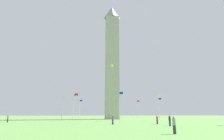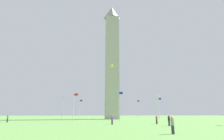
{
  "view_description": "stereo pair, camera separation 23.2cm",
  "coord_description": "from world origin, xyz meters",
  "px_view_note": "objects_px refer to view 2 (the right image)",
  "views": [
    {
      "loc": [
        -7.19,
        -65.17,
        1.89
      ],
      "look_at": [
        0.0,
        0.0,
        17.97
      ],
      "focal_mm": 28.64,
      "sensor_mm": 36.0,
      "label": 1
    },
    {
      "loc": [
        -6.95,
        -65.2,
        1.89
      ],
      "look_at": [
        0.0,
        0.0,
        17.97
      ],
      "focal_mm": 28.64,
      "sensor_mm": 36.0,
      "label": 2
    }
  ],
  "objects_px": {
    "person_black_shirt": "(169,120)",
    "person_gray_shirt": "(172,125)",
    "kite_yellow_delta": "(113,66)",
    "obelisk_monument": "(112,59)",
    "flagpole_e": "(108,108)",
    "flagpole_se": "(80,108)",
    "flagpole_w": "(119,104)",
    "flagpole_ne": "(137,108)",
    "person_purple_shirt": "(112,120)",
    "flagpole_s": "(63,107)",
    "flagpole_sw": "(74,105)",
    "flagpole_n": "(159,107)",
    "flagpole_nw": "(157,106)",
    "person_green_shirt": "(8,119)",
    "person_red_shirt": "(157,120)"
  },
  "relations": [
    {
      "from": "person_gray_shirt",
      "to": "person_red_shirt",
      "type": "xyz_separation_m",
      "value": [
        4.3,
        16.4,
        -0.06
      ]
    },
    {
      "from": "person_black_shirt",
      "to": "person_gray_shirt",
      "type": "height_order",
      "value": "person_black_shirt"
    },
    {
      "from": "flagpole_nw",
      "to": "person_green_shirt",
      "type": "relative_size",
      "value": 4.7
    },
    {
      "from": "flagpole_se",
      "to": "flagpole_sw",
      "type": "bearing_deg",
      "value": -90.0
    },
    {
      "from": "person_purple_shirt",
      "to": "person_red_shirt",
      "type": "height_order",
      "value": "person_purple_shirt"
    },
    {
      "from": "flagpole_ne",
      "to": "person_black_shirt",
      "type": "relative_size",
      "value": 4.55
    },
    {
      "from": "kite_yellow_delta",
      "to": "flagpole_n",
      "type": "bearing_deg",
      "value": 30.03
    },
    {
      "from": "flagpole_se",
      "to": "person_red_shirt",
      "type": "height_order",
      "value": "flagpole_se"
    },
    {
      "from": "flagpole_ne",
      "to": "kite_yellow_delta",
      "type": "bearing_deg",
      "value": -120.13
    },
    {
      "from": "flagpole_s",
      "to": "person_gray_shirt",
      "type": "height_order",
      "value": "flagpole_s"
    },
    {
      "from": "flagpole_nw",
      "to": "person_green_shirt",
      "type": "xyz_separation_m",
      "value": [
        -38.26,
        -9.22,
        -3.45
      ]
    },
    {
      "from": "obelisk_monument",
      "to": "flagpole_se",
      "type": "distance_m",
      "value": 25.17
    },
    {
      "from": "flagpole_ne",
      "to": "person_purple_shirt",
      "type": "relative_size",
      "value": 4.75
    },
    {
      "from": "obelisk_monument",
      "to": "kite_yellow_delta",
      "type": "height_order",
      "value": "obelisk_monument"
    },
    {
      "from": "flagpole_se",
      "to": "person_green_shirt",
      "type": "xyz_separation_m",
      "value": [
        -13.5,
        -33.98,
        -3.45
      ]
    },
    {
      "from": "kite_yellow_delta",
      "to": "flagpole_e",
      "type": "bearing_deg",
      "value": 87.93
    },
    {
      "from": "flagpole_e",
      "to": "flagpole_ne",
      "type": "bearing_deg",
      "value": -22.5
    },
    {
      "from": "person_red_shirt",
      "to": "kite_yellow_delta",
      "type": "bearing_deg",
      "value": 33.54
    },
    {
      "from": "flagpole_sw",
      "to": "flagpole_n",
      "type": "bearing_deg",
      "value": 22.5
    },
    {
      "from": "flagpole_ne",
      "to": "flagpole_sw",
      "type": "xyz_separation_m",
      "value": [
        -24.75,
        -24.75,
        0.0
      ]
    },
    {
      "from": "flagpole_s",
      "to": "flagpole_w",
      "type": "bearing_deg",
      "value": -45.0
    },
    {
      "from": "flagpole_sw",
      "to": "person_purple_shirt",
      "type": "distance_m",
      "value": 22.0
    },
    {
      "from": "obelisk_monument",
      "to": "person_red_shirt",
      "type": "height_order",
      "value": "obelisk_monument"
    },
    {
      "from": "flagpole_s",
      "to": "flagpole_nw",
      "type": "relative_size",
      "value": 1.0
    },
    {
      "from": "person_black_shirt",
      "to": "person_red_shirt",
      "type": "relative_size",
      "value": 1.07
    },
    {
      "from": "flagpole_ne",
      "to": "flagpole_s",
      "type": "xyz_separation_m",
      "value": [
        -29.88,
        -12.38,
        0.0
      ]
    },
    {
      "from": "flagpole_w",
      "to": "kite_yellow_delta",
      "type": "xyz_separation_m",
      "value": [
        -1.02,
        6.79,
        12.31
      ]
    },
    {
      "from": "flagpole_w",
      "to": "flagpole_se",
      "type": "bearing_deg",
      "value": 112.5
    },
    {
      "from": "obelisk_monument",
      "to": "person_purple_shirt",
      "type": "relative_size",
      "value": 27.39
    },
    {
      "from": "flagpole_sw",
      "to": "person_gray_shirt",
      "type": "distance_m",
      "value": 38.09
    },
    {
      "from": "flagpole_sw",
      "to": "person_green_shirt",
      "type": "bearing_deg",
      "value": -145.67
    },
    {
      "from": "kite_yellow_delta",
      "to": "person_green_shirt",
      "type": "bearing_deg",
      "value": -156.34
    },
    {
      "from": "person_purple_shirt",
      "to": "flagpole_n",
      "type": "bearing_deg",
      "value": -25.37
    },
    {
      "from": "person_black_shirt",
      "to": "person_gray_shirt",
      "type": "distance_m",
      "value": 11.79
    },
    {
      "from": "flagpole_se",
      "to": "obelisk_monument",
      "type": "bearing_deg",
      "value": -45.14
    },
    {
      "from": "flagpole_n",
      "to": "flagpole_s",
      "type": "bearing_deg",
      "value": 180.0
    },
    {
      "from": "flagpole_se",
      "to": "kite_yellow_delta",
      "type": "xyz_separation_m",
      "value": [
        11.36,
        -23.09,
        12.31
      ]
    },
    {
      "from": "flagpole_w",
      "to": "person_gray_shirt",
      "type": "height_order",
      "value": "flagpole_w"
    },
    {
      "from": "flagpole_e",
      "to": "flagpole_se",
      "type": "relative_size",
      "value": 1.0
    },
    {
      "from": "flagpole_s",
      "to": "person_red_shirt",
      "type": "bearing_deg",
      "value": -54.57
    },
    {
      "from": "obelisk_monument",
      "to": "person_black_shirt",
      "type": "height_order",
      "value": "obelisk_monument"
    },
    {
      "from": "person_green_shirt",
      "to": "person_purple_shirt",
      "type": "bearing_deg",
      "value": -75.96
    },
    {
      "from": "flagpole_e",
      "to": "person_purple_shirt",
      "type": "height_order",
      "value": "flagpole_e"
    },
    {
      "from": "kite_yellow_delta",
      "to": "person_gray_shirt",
      "type": "bearing_deg",
      "value": -87.39
    },
    {
      "from": "flagpole_s",
      "to": "flagpole_sw",
      "type": "bearing_deg",
      "value": -67.5
    },
    {
      "from": "flagpole_sw",
      "to": "person_green_shirt",
      "type": "relative_size",
      "value": 4.7
    },
    {
      "from": "person_purple_shirt",
      "to": "kite_yellow_delta",
      "type": "distance_m",
      "value": 26.76
    },
    {
      "from": "obelisk_monument",
      "to": "flagpole_e",
      "type": "distance_m",
      "value": 25.2
    },
    {
      "from": "person_black_shirt",
      "to": "kite_yellow_delta",
      "type": "distance_m",
      "value": 31.28
    },
    {
      "from": "obelisk_monument",
      "to": "flagpole_nw",
      "type": "height_order",
      "value": "obelisk_monument"
    }
  ]
}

